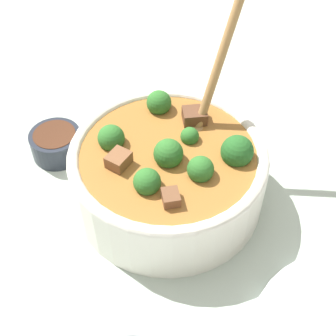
# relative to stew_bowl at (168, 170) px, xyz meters

# --- Properties ---
(ground_plane) EXTENTS (4.00, 4.00, 0.00)m
(ground_plane) POSITION_rel_stew_bowl_xyz_m (-0.00, 0.00, -0.06)
(ground_plane) COLOR #ADBCAD
(stew_bowl) EXTENTS (0.26, 0.26, 0.26)m
(stew_bowl) POSITION_rel_stew_bowl_xyz_m (0.00, 0.00, 0.00)
(stew_bowl) COLOR white
(stew_bowl) RESTS_ON ground_plane
(condiment_bowl) EXTENTS (0.08, 0.08, 0.04)m
(condiment_bowl) POSITION_rel_stew_bowl_xyz_m (0.09, 0.17, -0.03)
(condiment_bowl) COLOR #232833
(condiment_bowl) RESTS_ON ground_plane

